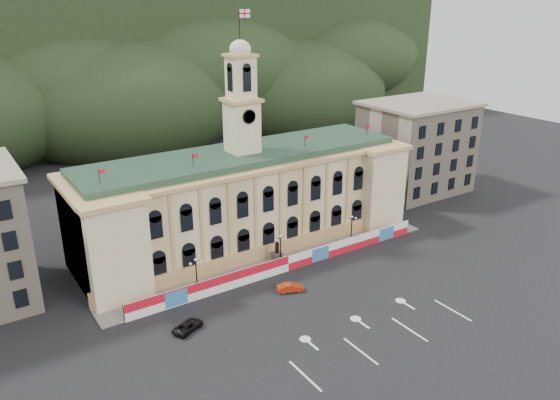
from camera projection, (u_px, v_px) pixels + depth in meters
ground at (353, 317)px, 70.41m from camera, size 260.00×260.00×0.00m
lane_markings at (380, 336)px, 66.51m from camera, size 26.00×10.00×0.02m
hill_ridge at (82, 66)px, 158.82m from camera, size 230.00×80.00×64.00m
city_hall at (245, 198)px, 89.22m from camera, size 56.20×17.60×37.10m
side_building_right at (416, 147)px, 113.39m from camera, size 21.00×17.00×18.60m
hoarding_fence at (288, 263)px, 81.77m from camera, size 50.00×0.44×2.50m
pavement at (278, 263)px, 84.25m from camera, size 56.00×5.50×0.16m
statue at (277, 256)px, 84.05m from camera, size 1.40×1.40×3.72m
lamp_left at (196, 272)px, 75.40m from camera, size 1.96×0.44×5.15m
lamp_center at (281, 248)px, 82.60m from camera, size 1.96×0.44×5.15m
lamp_right at (351, 227)px, 89.81m from camera, size 1.96×0.44×5.15m
red_sedan at (291, 287)px, 76.27m from camera, size 3.83×4.66×1.25m
black_suv at (188, 326)px, 67.45m from camera, size 5.01×5.65×1.18m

